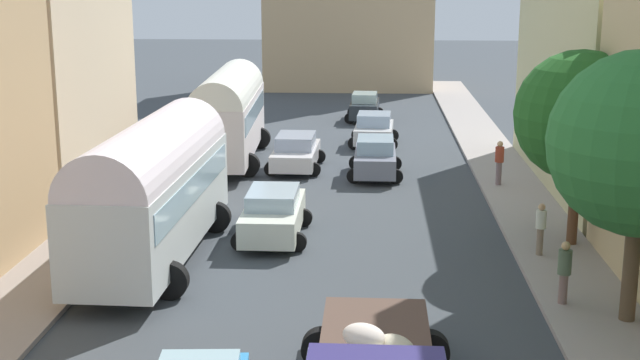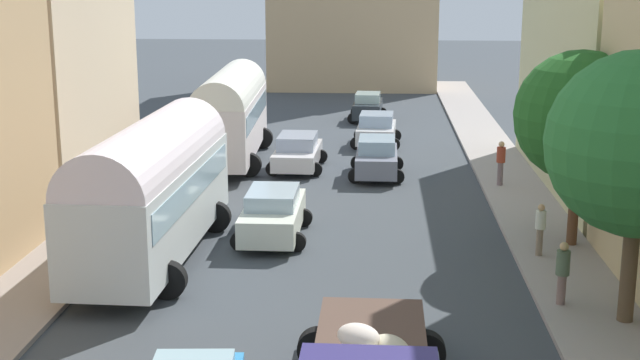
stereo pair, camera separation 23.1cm
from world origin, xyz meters
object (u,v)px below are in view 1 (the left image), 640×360
object	(u,v)px
parked_bus_0	(153,185)
car_5	(296,152)
parked_bus_1	(229,111)
car_2	(365,107)
pedestrian_1	(499,161)
pedestrian_0	(564,270)
car_0	(375,157)
car_1	(374,129)
car_4	(273,214)
pedestrian_2	(541,227)

from	to	relation	value
parked_bus_0	car_5	bearing A→B (deg)	76.07
parked_bus_1	car_2	size ratio (longest dim) A/B	2.63
car_2	pedestrian_1	size ratio (longest dim) A/B	1.96
pedestrian_0	car_2	bearing A→B (deg)	100.47
car_0	pedestrian_1	bearing A→B (deg)	-19.83
pedestrian_0	parked_bus_1	bearing A→B (deg)	123.30
car_1	car_2	world-z (taller)	car_2
parked_bus_0	car_4	xyz separation A→B (m)	(3.23, 2.44, -1.50)
car_2	car_5	size ratio (longest dim) A/B	0.85
parked_bus_0	car_1	bearing A→B (deg)	70.26
car_1	car_4	bearing A→B (deg)	-101.78
parked_bus_0	car_5	world-z (taller)	parked_bus_0
car_0	car_5	size ratio (longest dim) A/B	0.92
parked_bus_1	car_5	bearing A→B (deg)	-24.38
pedestrian_0	pedestrian_2	size ratio (longest dim) A/B	1.03
car_4	pedestrian_1	world-z (taller)	pedestrian_1
car_0	car_4	bearing A→B (deg)	-110.33
car_1	car_2	size ratio (longest dim) A/B	1.02
parked_bus_0	car_2	size ratio (longest dim) A/B	2.66
parked_bus_1	car_0	bearing A→B (deg)	-21.69
car_0	pedestrian_2	bearing A→B (deg)	-65.37
car_1	pedestrian_1	xyz separation A→B (m)	(4.89, -8.49, 0.30)
car_0	car_1	size ratio (longest dim) A/B	1.06
parked_bus_1	car_5	distance (m)	3.73
parked_bus_1	pedestrian_0	size ratio (longest dim) A/B	5.49
car_4	pedestrian_1	xyz separation A→B (m)	(8.15, 7.13, 0.28)
parked_bus_0	car_0	bearing A→B (deg)	60.09
car_4	pedestrian_2	xyz separation A→B (m)	(8.14, -1.68, 0.19)
parked_bus_0	pedestrian_0	world-z (taller)	parked_bus_0
car_0	pedestrian_2	xyz separation A→B (m)	(4.84, -10.57, 0.18)
car_2	pedestrian_2	size ratio (longest dim) A/B	2.15
car_2	car_5	bearing A→B (deg)	-102.58
pedestrian_0	pedestrian_2	xyz separation A→B (m)	(0.13, 3.93, -0.02)
pedestrian_0	car_1	bearing A→B (deg)	102.60
pedestrian_2	parked_bus_0	bearing A→B (deg)	-176.17
car_2	parked_bus_0	bearing A→B (deg)	-103.25
parked_bus_0	pedestrian_1	xyz separation A→B (m)	(11.37, 9.57, -1.22)
car_0	pedestrian_1	size ratio (longest dim) A/B	2.12
car_2	car_5	world-z (taller)	car_2
car_1	car_4	xyz separation A→B (m)	(-3.26, -15.62, 0.02)
parked_bus_1	car_0	distance (m)	7.16
car_0	pedestrian_0	bearing A→B (deg)	-71.99
car_1	car_4	world-z (taller)	car_4
parked_bus_1	car_2	distance (m)	12.96
car_0	car_4	world-z (taller)	car_0
car_1	pedestrian_2	world-z (taller)	pedestrian_2
car_2	pedestrian_0	distance (m)	28.97
car_1	pedestrian_1	distance (m)	9.80
parked_bus_1	car_0	xyz separation A→B (m)	(6.51, -2.59, -1.50)
car_1	car_5	world-z (taller)	car_1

